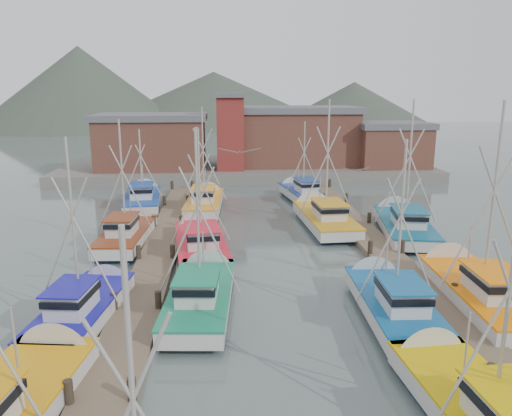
{
  "coord_description": "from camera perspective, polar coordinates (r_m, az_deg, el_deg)",
  "views": [
    {
      "loc": [
        -2.98,
        -23.51,
        10.26
      ],
      "look_at": [
        -0.79,
        8.22,
        2.6
      ],
      "focal_mm": 35.0,
      "sensor_mm": 36.0,
      "label": 1
    }
  ],
  "objects": [
    {
      "name": "shed_left",
      "position": [
        59.36,
        -11.79,
        7.53
      ],
      "size": [
        12.72,
        8.48,
        6.2
      ],
      "color": "brown",
      "rests_on": "quay"
    },
    {
      "name": "boat_7",
      "position": [
        26.99,
        23.78,
        -8.44
      ],
      "size": [
        4.3,
        9.81,
        10.65
      ],
      "rotation": [
        0.0,
        0.0,
        -0.05
      ],
      "color": "#101C37",
      "rests_on": "ground"
    },
    {
      "name": "ground",
      "position": [
        25.83,
        3.05,
        -9.89
      ],
      "size": [
        260.0,
        260.0,
        0.0
      ],
      "primitive_type": "plane",
      "color": "#465552",
      "rests_on": "ground"
    },
    {
      "name": "boat_2",
      "position": [
        18.02,
        -26.94,
        -20.2
      ],
      "size": [
        4.22,
        9.96,
        7.93
      ],
      "rotation": [
        0.0,
        0.0,
        -0.13
      ],
      "color": "#101C37",
      "rests_on": "ground"
    },
    {
      "name": "shed_center",
      "position": [
        61.43,
        4.53,
        8.29
      ],
      "size": [
        14.84,
        9.54,
        6.9
      ],
      "color": "brown",
      "rests_on": "quay"
    },
    {
      "name": "dock_left",
      "position": [
        29.61,
        -11.58,
        -6.59
      ],
      "size": [
        2.3,
        46.0,
        1.5
      ],
      "color": "brown",
      "rests_on": "ground"
    },
    {
      "name": "dock_right",
      "position": [
        30.98,
        15.16,
        -5.88
      ],
      "size": [
        2.3,
        46.0,
        1.5
      ],
      "color": "brown",
      "rests_on": "ground"
    },
    {
      "name": "boat_6",
      "position": [
        24.11,
        -18.81,
        -10.63
      ],
      "size": [
        3.6,
        8.31,
        8.98
      ],
      "rotation": [
        0.0,
        0.0,
        -0.12
      ],
      "color": "#101C37",
      "rests_on": "ground"
    },
    {
      "name": "boat_12",
      "position": [
        43.35,
        -5.85,
        0.71
      ],
      "size": [
        3.83,
        9.22,
        9.57
      ],
      "rotation": [
        0.0,
        0.0,
        -0.05
      ],
      "color": "#101C37",
      "rests_on": "ground"
    },
    {
      "name": "boat_11",
      "position": [
        37.57,
        16.44,
        -1.79
      ],
      "size": [
        4.74,
        10.33,
        10.47
      ],
      "rotation": [
        0.0,
        0.0,
        -0.17
      ],
      "color": "#101C37",
      "rests_on": "ground"
    },
    {
      "name": "distant_hills",
      "position": [
        146.79,
        -7.86,
        9.41
      ],
      "size": [
        175.0,
        140.0,
        42.0
      ],
      "color": "#3E493D",
      "rests_on": "ground"
    },
    {
      "name": "boat_10",
      "position": [
        34.88,
        -14.38,
        -2.83
      ],
      "size": [
        3.69,
        8.66,
        9.07
      ],
      "rotation": [
        0.0,
        0.0,
        -0.06
      ],
      "color": "#101C37",
      "rests_on": "ground"
    },
    {
      "name": "boat_4",
      "position": [
        24.39,
        -6.21,
        -9.66
      ],
      "size": [
        3.75,
        9.16,
        9.39
      ],
      "rotation": [
        0.0,
        0.0,
        -0.07
      ],
      "color": "#101C37",
      "rests_on": "ground"
    },
    {
      "name": "boat_13",
      "position": [
        46.88,
        5.18,
        1.69
      ],
      "size": [
        3.76,
        8.67,
        8.04
      ],
      "rotation": [
        0.0,
        0.0,
        0.15
      ],
      "color": "#101C37",
      "rests_on": "ground"
    },
    {
      "name": "gull_far",
      "position": [
        28.83,
        11.33,
        4.32
      ],
      "size": [
        1.54,
        0.6,
        0.24
      ],
      "rotation": [
        0.0,
        0.0,
        0.0
      ],
      "color": "gray",
      "rests_on": "ground"
    },
    {
      "name": "gull_near",
      "position": [
        18.05,
        -1.88,
        6.5
      ],
      "size": [
        1.54,
        0.6,
        0.24
      ],
      "rotation": [
        0.0,
        0.0,
        -0.01
      ],
      "color": "gray",
      "rests_on": "ground"
    },
    {
      "name": "boat_9",
      "position": [
        38.38,
        7.65,
        -1.03
      ],
      "size": [
        4.19,
        10.08,
        10.42
      ],
      "rotation": [
        0.0,
        0.0,
        0.06
      ],
      "color": "#101C37",
      "rests_on": "ground"
    },
    {
      "name": "lookout_tower",
      "position": [
        56.72,
        -2.98,
        8.76
      ],
      "size": [
        3.6,
        3.6,
        8.5
      ],
      "color": "maroon",
      "rests_on": "quay"
    },
    {
      "name": "shed_right",
      "position": [
        61.22,
        15.24,
        7.05
      ],
      "size": [
        8.48,
        6.36,
        5.2
      ],
      "color": "brown",
      "rests_on": "quay"
    },
    {
      "name": "quay",
      "position": [
        61.35,
        -1.11,
        4.48
      ],
      "size": [
        44.0,
        16.0,
        1.2
      ],
      "primitive_type": "cube",
      "color": "slate",
      "rests_on": "ground"
    },
    {
      "name": "boat_8",
      "position": [
        31.83,
        -6.39,
        -4.06
      ],
      "size": [
        3.92,
        9.66,
        8.85
      ],
      "rotation": [
        0.0,
        0.0,
        0.11
      ],
      "color": "#101C37",
      "rests_on": "ground"
    },
    {
      "name": "boat_1",
      "position": [
        17.76,
        24.11,
        -20.41
      ],
      "size": [
        3.53,
        9.21,
        8.72
      ],
      "rotation": [
        0.0,
        0.0,
        0.07
      ],
      "color": "#101C37",
      "rests_on": "ground"
    },
    {
      "name": "boat_5",
      "position": [
        24.16,
        15.11,
        -10.32
      ],
      "size": [
        3.59,
        8.92,
        8.95
      ],
      "rotation": [
        0.0,
        0.0,
        -0.03
      ],
      "color": "#101C37",
      "rests_on": "ground"
    },
    {
      "name": "boat_14",
      "position": [
        45.65,
        -12.76,
        1.09
      ],
      "size": [
        3.74,
        9.54,
        7.67
      ],
      "rotation": [
        0.0,
        0.0,
        0.09
      ],
      "color": "#101C37",
      "rests_on": "ground"
    }
  ]
}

